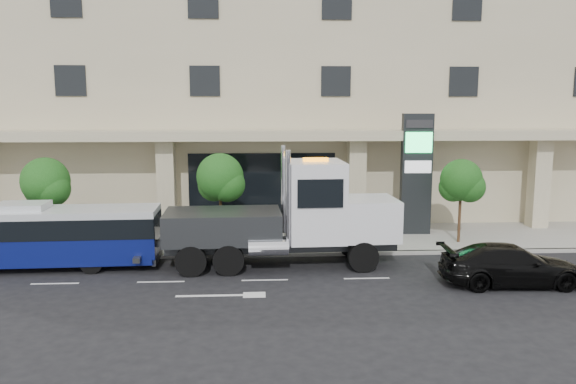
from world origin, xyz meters
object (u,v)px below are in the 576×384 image
at_px(black_sedan, 511,265).
at_px(signage_pylon, 416,173).
at_px(tow_truck, 292,218).
at_px(city_bus, 24,235).

height_order(black_sedan, signage_pylon, signage_pylon).
bearing_deg(tow_truck, city_bus, 177.48).
height_order(city_bus, tow_truck, tow_truck).
xyz_separation_m(black_sedan, signage_pylon, (-1.42, 8.09, 2.51)).
distance_m(black_sedan, signage_pylon, 8.59).
distance_m(city_bus, signage_pylon, 18.55).
xyz_separation_m(city_bus, black_sedan, (19.20, -3.16, -0.64)).
height_order(tow_truck, signage_pylon, signage_pylon).
relative_size(black_sedan, signage_pylon, 0.86).
distance_m(tow_truck, signage_pylon, 8.47).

